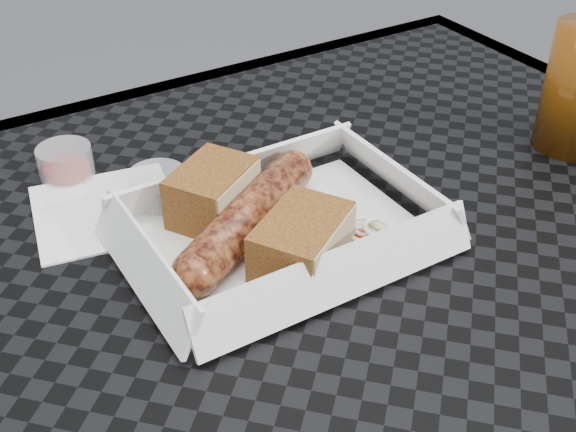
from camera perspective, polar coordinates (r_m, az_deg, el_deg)
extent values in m
cube|color=black|center=(0.58, 8.02, -3.91)|extent=(0.80, 0.80, 0.01)
cube|color=black|center=(0.87, -8.08, 9.64)|extent=(0.80, 0.03, 0.03)
cylinder|color=black|center=(1.20, 9.47, -3.06)|extent=(0.03, 0.03, 0.73)
cube|color=white|center=(0.59, -0.51, -1.73)|extent=(0.22, 0.15, 0.00)
cylinder|color=brown|center=(0.58, -3.14, -0.06)|extent=(0.15, 0.11, 0.04)
sphere|color=brown|center=(0.64, 0.33, 3.64)|extent=(0.04, 0.04, 0.04)
sphere|color=brown|center=(0.53, -7.34, -4.53)|extent=(0.04, 0.04, 0.04)
cube|color=brown|center=(0.60, -5.99, 1.85)|extent=(0.09, 0.08, 0.05)
cube|color=brown|center=(0.55, 1.09, -2.05)|extent=(0.10, 0.09, 0.04)
cylinder|color=#FD460B|center=(0.59, 5.58, -1.67)|extent=(0.02, 0.02, 0.00)
torus|color=white|center=(0.59, 6.55, -1.68)|extent=(0.02, 0.02, 0.00)
cube|color=#B2D17F|center=(0.60, 6.32, -1.21)|extent=(0.02, 0.02, 0.00)
cube|color=white|center=(0.64, -14.18, 0.46)|extent=(0.14, 0.14, 0.00)
cylinder|color=maroon|center=(0.70, -17.17, 4.07)|extent=(0.05, 0.05, 0.03)
cylinder|color=silver|center=(0.64, -10.21, 2.25)|extent=(0.05, 0.05, 0.03)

